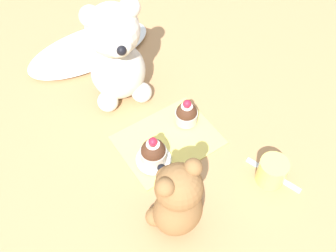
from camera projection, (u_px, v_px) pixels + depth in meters
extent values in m
plane|color=tan|center=(168.00, 141.00, 0.91)|extent=(4.00, 4.00, 0.00)
cube|color=#E0D166|center=(168.00, 140.00, 0.91)|extent=(0.22, 0.17, 0.01)
ellipsoid|color=white|center=(89.00, 49.00, 1.09)|extent=(0.36, 0.17, 0.03)
ellipsoid|color=silver|center=(118.00, 71.00, 0.95)|extent=(0.16, 0.15, 0.15)
sphere|color=silver|center=(113.00, 30.00, 0.85)|extent=(0.12, 0.12, 0.12)
ellipsoid|color=silver|center=(119.00, 46.00, 0.83)|extent=(0.07, 0.06, 0.05)
sphere|color=black|center=(121.00, 50.00, 0.81)|extent=(0.02, 0.02, 0.02)
sphere|color=silver|center=(90.00, 16.00, 0.80)|extent=(0.05, 0.05, 0.05)
sphere|color=silver|center=(130.00, 7.00, 0.82)|extent=(0.05, 0.05, 0.05)
sphere|color=silver|center=(108.00, 101.00, 0.95)|extent=(0.05, 0.05, 0.05)
sphere|color=silver|center=(142.00, 92.00, 0.97)|extent=(0.05, 0.05, 0.05)
ellipsoid|color=olive|center=(178.00, 210.00, 0.75)|extent=(0.11, 0.10, 0.11)
sphere|color=olive|center=(179.00, 187.00, 0.67)|extent=(0.09, 0.09, 0.09)
ellipsoid|color=olive|center=(167.00, 175.00, 0.69)|extent=(0.04, 0.04, 0.03)
sphere|color=black|center=(161.00, 168.00, 0.70)|extent=(0.02, 0.02, 0.02)
sphere|color=olive|center=(193.00, 167.00, 0.66)|extent=(0.03, 0.03, 0.03)
sphere|color=olive|center=(165.00, 187.00, 0.64)|extent=(0.03, 0.03, 0.03)
sphere|color=olive|center=(180.00, 198.00, 0.80)|extent=(0.04, 0.04, 0.04)
sphere|color=olive|center=(155.00, 217.00, 0.78)|extent=(0.04, 0.04, 0.04)
cylinder|color=#B2ADA3|center=(186.00, 117.00, 0.93)|extent=(0.05, 0.05, 0.03)
sphere|color=#472819|center=(187.00, 113.00, 0.92)|extent=(0.05, 0.05, 0.05)
cylinder|color=white|center=(187.00, 106.00, 0.90)|extent=(0.03, 0.03, 0.00)
sphere|color=red|center=(187.00, 104.00, 0.89)|extent=(0.02, 0.02, 0.02)
cylinder|color=white|center=(154.00, 159.00, 0.87)|extent=(0.08, 0.08, 0.01)
cylinder|color=#B2ADA3|center=(153.00, 155.00, 0.86)|extent=(0.06, 0.06, 0.03)
sphere|color=#472819|center=(153.00, 151.00, 0.84)|extent=(0.05, 0.05, 0.05)
cylinder|color=white|center=(153.00, 144.00, 0.82)|extent=(0.03, 0.03, 0.00)
sphere|color=red|center=(153.00, 142.00, 0.82)|extent=(0.02, 0.02, 0.02)
cylinder|color=#EADB66|center=(272.00, 171.00, 0.83)|extent=(0.06, 0.06, 0.06)
cube|color=silver|center=(273.00, 175.00, 0.86)|extent=(0.05, 0.13, 0.01)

